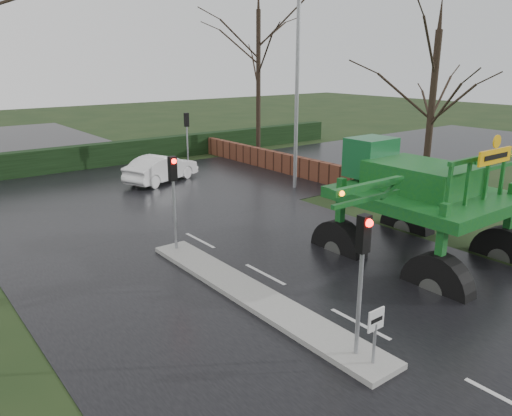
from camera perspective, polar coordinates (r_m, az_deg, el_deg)
ground at (r=13.77m, az=11.76°, el=-12.90°), size 140.00×140.00×0.00m
road_main at (r=21.01m, az=-9.27°, el=-2.23°), size 14.00×80.00×0.02m
road_cross at (r=26.24m, az=-15.60°, el=1.17°), size 80.00×12.00×0.02m
median_island at (r=14.85m, az=-0.50°, el=-9.87°), size 1.20×10.00×0.16m
hedge_row at (r=33.48m, az=-21.01°, el=5.23°), size 44.00×0.90×1.50m
brick_wall at (r=31.42m, az=2.29°, el=5.37°), size 0.40×20.00×1.20m
keep_left_sign at (r=11.56m, az=13.50°, el=-13.14°), size 0.50×0.07×1.35m
traffic_signal_near at (r=11.17m, az=12.07°, el=-5.38°), size 0.26×0.33×3.52m
traffic_signal_mid at (r=17.58m, az=-9.43°, el=2.83°), size 0.26×0.33×3.52m
traffic_signal_far at (r=32.09m, az=-7.92°, el=9.06°), size 0.26×0.33×3.52m
street_light_right at (r=26.30m, az=4.23°, el=14.98°), size 3.85×0.30×10.00m
tree_right_near at (r=24.93m, az=19.57°, el=12.19°), size 5.60×5.60×9.64m
tree_right_far at (r=36.29m, az=0.27°, el=16.25°), size 7.00×7.00×12.05m
crop_sprayer at (r=15.58m, az=20.05°, el=0.61°), size 10.16×6.33×5.68m
white_sedan at (r=29.04m, az=-10.67°, el=2.95°), size 4.96×3.21×1.54m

